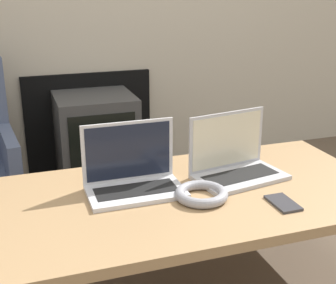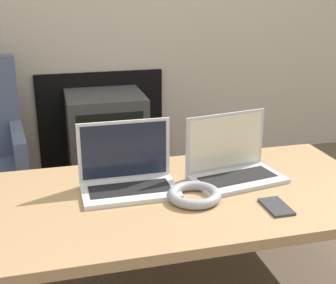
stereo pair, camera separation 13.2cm
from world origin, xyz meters
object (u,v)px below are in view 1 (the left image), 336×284
object	(u,v)px
phone	(283,203)
tv	(96,139)
laptop_left	(133,175)
laptop_right	(235,161)
headphones	(201,194)

from	to	relation	value
phone	tv	world-z (taller)	tv
laptop_left	phone	xyz separation A→B (m)	(0.45, -0.28, -0.05)
laptop_right	headphones	distance (m)	0.25
laptop_left	phone	size ratio (longest dim) A/B	2.60
laptop_left	tv	distance (m)	1.07
headphones	laptop_left	bearing A→B (deg)	143.98
laptop_right	phone	distance (m)	0.29
headphones	phone	world-z (taller)	headphones
phone	tv	bearing A→B (deg)	106.76
headphones	tv	world-z (taller)	tv
headphones	tv	size ratio (longest dim) A/B	0.36
headphones	phone	bearing A→B (deg)	-27.56
laptop_right	phone	size ratio (longest dim) A/B	2.82
laptop_right	laptop_left	bearing A→B (deg)	170.03
tv	laptop_left	bearing A→B (deg)	-92.86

